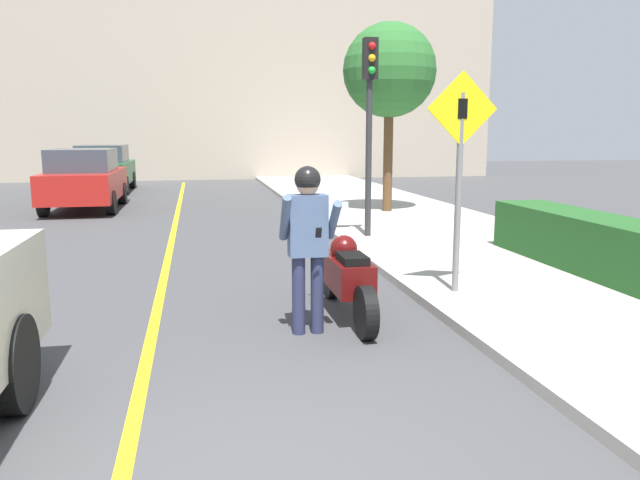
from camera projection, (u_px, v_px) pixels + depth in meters
sidewalk_curb at (571, 288)px, 8.35m from camera, size 4.40×44.00×0.12m
road_center_line at (164, 277)px, 9.26m from camera, size 0.12×36.00×0.01m
building_backdrop at (195, 85)px, 27.98m from camera, size 28.00×1.20×8.47m
motorcycle at (347, 275)px, 7.23m from camera, size 0.62×2.24×1.27m
person_biker at (308, 232)px, 6.48m from camera, size 0.59×0.48×1.78m
crossing_sign at (460, 161)px, 7.70m from camera, size 0.91×0.08×2.74m
traffic_light at (370, 100)px, 11.81m from camera, size 0.26×0.30×3.75m
hedge_row at (601, 245)px, 8.96m from camera, size 0.90×4.78×0.80m
street_tree at (390, 71)px, 15.56m from camera, size 2.34×2.34×4.71m
parked_car_red at (84, 179)px, 17.12m from camera, size 1.88×4.20×1.68m
parked_car_green at (104, 168)px, 22.35m from camera, size 1.88×4.20×1.68m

